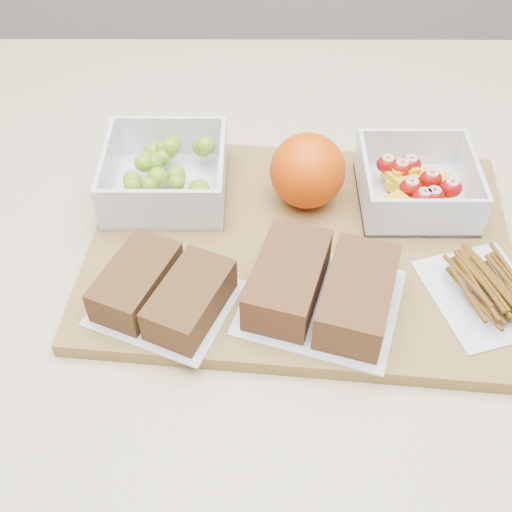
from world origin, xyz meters
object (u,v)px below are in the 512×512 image
object	(u,v)px
cutting_board	(300,246)
sandwich_bag_left	(163,291)
sandwich_bag_center	(322,288)
pretzel_bag	(486,287)
fruit_container	(416,186)
orange	(308,171)
grape_container	(168,174)

from	to	relation	value
cutting_board	sandwich_bag_left	distance (m)	0.15
sandwich_bag_center	pretzel_bag	distance (m)	0.15
fruit_container	pretzel_bag	size ratio (longest dim) A/B	0.87
cutting_board	sandwich_bag_center	xyz separation A→B (m)	(0.01, -0.08, 0.03)
orange	sandwich_bag_left	xyz separation A→B (m)	(-0.14, -0.14, -0.02)
sandwich_bag_left	pretzel_bag	distance (m)	0.29
fruit_container	sandwich_bag_left	xyz separation A→B (m)	(-0.25, -0.14, -0.00)
grape_container	sandwich_bag_left	bearing A→B (deg)	-86.21
grape_container	cutting_board	bearing A→B (deg)	-28.91
sandwich_bag_center	grape_container	bearing A→B (deg)	134.36
sandwich_bag_center	orange	bearing A→B (deg)	92.80
cutting_board	sandwich_bag_center	distance (m)	0.09
sandwich_bag_center	fruit_container	bearing A→B (deg)	52.71
cutting_board	sandwich_bag_left	xyz separation A→B (m)	(-0.13, -0.08, 0.03)
fruit_container	cutting_board	bearing A→B (deg)	-153.28
grape_container	pretzel_bag	size ratio (longest dim) A/B	0.93
cutting_board	orange	size ratio (longest dim) A/B	5.36
sandwich_bag_left	sandwich_bag_center	xyz separation A→B (m)	(0.14, 0.00, 0.00)
cutting_board	orange	bearing A→B (deg)	88.38
grape_container	fruit_container	bearing A→B (deg)	-3.28
cutting_board	sandwich_bag_center	size ratio (longest dim) A/B	2.47
fruit_container	sandwich_bag_left	world-z (taller)	fruit_container
grape_container	sandwich_bag_center	xyz separation A→B (m)	(0.15, -0.16, -0.00)
cutting_board	grape_container	world-z (taller)	grape_container
sandwich_bag_left	pretzel_bag	size ratio (longest dim) A/B	1.10
orange	sandwich_bag_left	world-z (taller)	orange
orange	sandwich_bag_center	size ratio (longest dim) A/B	0.46
sandwich_bag_center	pretzel_bag	bearing A→B (deg)	3.33
fruit_container	orange	distance (m)	0.12
orange	sandwich_bag_left	distance (m)	0.20
grape_container	orange	world-z (taller)	orange
orange	sandwich_bag_left	size ratio (longest dim) A/B	0.52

